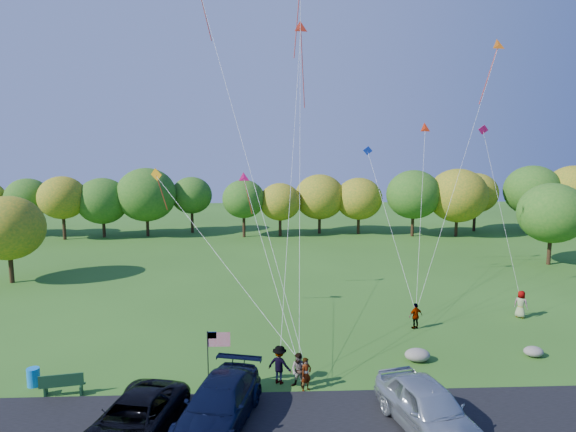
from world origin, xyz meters
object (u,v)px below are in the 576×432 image
(minivan_dark, at_px, (134,420))
(trash_barrel, at_px, (33,377))
(flyer_a, at_px, (306,374))
(minivan_navy, at_px, (219,404))
(flyer_d, at_px, (416,316))
(flyer_b, at_px, (299,371))
(park_bench, at_px, (62,384))
(flyer_e, at_px, (521,304))
(minivan_silver, at_px, (428,408))
(flyer_c, at_px, (280,365))

(minivan_dark, height_order, trash_barrel, minivan_dark)
(minivan_dark, distance_m, flyer_a, 7.67)
(minivan_navy, height_order, trash_barrel, minivan_navy)
(minivan_dark, bearing_deg, flyer_d, 50.94)
(flyer_b, relative_size, park_bench, 0.88)
(minivan_navy, bearing_deg, flyer_e, 46.84)
(flyer_d, xyz_separation_m, park_bench, (-18.02, -7.41, -0.24))
(minivan_silver, bearing_deg, park_bench, 153.08)
(flyer_b, distance_m, flyer_d, 10.33)
(minivan_dark, height_order, park_bench, minivan_dark)
(flyer_a, height_order, park_bench, flyer_a)
(minivan_dark, relative_size, flyer_a, 3.64)
(flyer_a, bearing_deg, flyer_c, 107.78)
(minivan_navy, relative_size, flyer_a, 3.83)
(minivan_silver, xyz_separation_m, flyer_b, (-4.73, 3.86, -0.20))
(flyer_d, bearing_deg, flyer_a, 25.28)
(minivan_navy, bearing_deg, trash_barrel, 171.09)
(minivan_dark, xyz_separation_m, minivan_silver, (11.19, 0.03, 0.18))
(minivan_navy, bearing_deg, flyer_a, 50.37)
(minivan_navy, relative_size, park_bench, 3.18)
(minivan_dark, distance_m, flyer_b, 7.54)
(flyer_d, distance_m, trash_barrel, 20.72)
(minivan_dark, bearing_deg, minivan_navy, 28.74)
(park_bench, bearing_deg, flyer_e, 9.24)
(flyer_a, distance_m, flyer_e, 17.07)
(minivan_dark, distance_m, trash_barrel, 7.38)
(minivan_navy, xyz_separation_m, park_bench, (-7.16, 2.71, -0.37))
(park_bench, distance_m, trash_barrel, 1.97)
(minivan_navy, xyz_separation_m, flyer_a, (3.67, 2.72, -0.15))
(flyer_b, bearing_deg, minivan_navy, -108.63)
(trash_barrel, bearing_deg, flyer_c, -1.10)
(park_bench, bearing_deg, minivan_dark, -52.00)
(minivan_dark, bearing_deg, flyer_a, 40.74)
(flyer_b, distance_m, park_bench, 10.54)
(flyer_b, bearing_deg, trash_barrel, -153.65)
(park_bench, xyz_separation_m, trash_barrel, (-1.69, 1.00, -0.13))
(minivan_navy, xyz_separation_m, minivan_silver, (8.10, -0.86, 0.10))
(flyer_a, relative_size, flyer_c, 0.85)
(minivan_navy, relative_size, flyer_e, 3.39)
(minivan_navy, relative_size, flyer_c, 3.27)
(minivan_navy, distance_m, park_bench, 7.67)
(flyer_a, xyz_separation_m, flyer_d, (7.19, 7.40, 0.02))
(flyer_a, xyz_separation_m, trash_barrel, (-12.52, 1.00, -0.35))
(minivan_navy, distance_m, flyer_d, 14.84)
(park_bench, relative_size, trash_barrel, 2.18)
(flyer_d, height_order, trash_barrel, flyer_d)
(minivan_silver, distance_m, flyer_d, 11.32)
(flyer_a, distance_m, trash_barrel, 12.57)
(trash_barrel, bearing_deg, flyer_b, -3.36)
(flyer_c, bearing_deg, park_bench, 32.13)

